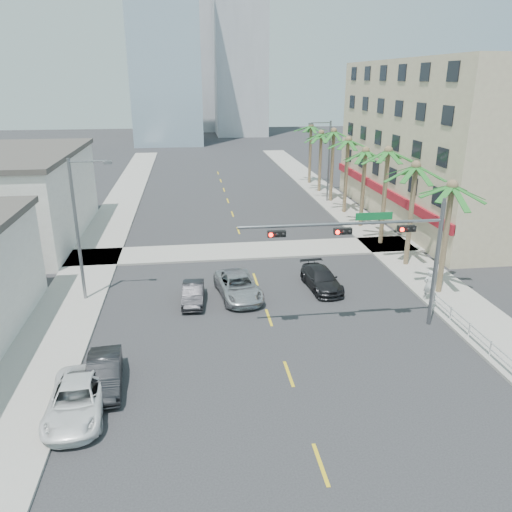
{
  "coord_description": "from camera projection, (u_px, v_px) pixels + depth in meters",
  "views": [
    {
      "loc": [
        -4.31,
        -16.19,
        13.38
      ],
      "look_at": [
        -0.62,
        11.15,
        3.5
      ],
      "focal_mm": 35.0,
      "sensor_mm": 36.0,
      "label": 1
    }
  ],
  "objects": [
    {
      "name": "palm_tree_0",
      "position": [
        452.0,
        187.0,
        30.43
      ],
      "size": [
        4.8,
        4.8,
        7.8
      ],
      "color": "brown",
      "rests_on": "ground"
    },
    {
      "name": "palm_tree_3",
      "position": [
        366.0,
        152.0,
        44.98
      ],
      "size": [
        4.8,
        4.8,
        7.8
      ],
      "color": "brown",
      "rests_on": "ground"
    },
    {
      "name": "car_lane_left",
      "position": [
        193.0,
        294.0,
        31.25
      ],
      "size": [
        1.5,
        3.81,
        1.23
      ],
      "primitive_type": "imported",
      "rotation": [
        0.0,
        0.0,
        -0.05
      ],
      "color": "black",
      "rests_on": "ground"
    },
    {
      "name": "palm_tree_2",
      "position": [
        388.0,
        152.0,
        39.9
      ],
      "size": [
        4.8,
        4.8,
        8.52
      ],
      "color": "brown",
      "rests_on": "ground"
    },
    {
      "name": "car_lane_right",
      "position": [
        321.0,
        279.0,
        33.39
      ],
      "size": [
        2.3,
        4.8,
        1.35
      ],
      "primitive_type": "imported",
      "rotation": [
        0.0,
        0.0,
        0.09
      ],
      "color": "black",
      "rests_on": "ground"
    },
    {
      "name": "palm_tree_1",
      "position": [
        416.0,
        167.0,
        35.16
      ],
      "size": [
        4.8,
        4.8,
        8.16
      ],
      "color": "brown",
      "rests_on": "ground"
    },
    {
      "name": "car_parked_far",
      "position": [
        76.0,
        400.0,
        20.82
      ],
      "size": [
        2.51,
        5.04,
        1.37
      ],
      "primitive_type": "imported",
      "rotation": [
        0.0,
        0.0,
        0.05
      ],
      "color": "white",
      "rests_on": "ground"
    },
    {
      "name": "palm_tree_4",
      "position": [
        348.0,
        141.0,
        49.72
      ],
      "size": [
        4.8,
        4.8,
        8.16
      ],
      "color": "brown",
      "rests_on": "ground"
    },
    {
      "name": "sidewalk_right",
      "position": [
        396.0,
        252.0,
        40.3
      ],
      "size": [
        4.0,
        120.0,
        0.15
      ],
      "primitive_type": "cube",
      "color": "gray",
      "rests_on": "ground"
    },
    {
      "name": "traffic_signal_mast",
      "position": [
        383.0,
        243.0,
        26.6
      ],
      "size": [
        11.12,
        0.54,
        7.2
      ],
      "color": "slate",
      "rests_on": "ground"
    },
    {
      "name": "palm_tree_5",
      "position": [
        334.0,
        132.0,
        54.45
      ],
      "size": [
        4.8,
        4.8,
        8.52
      ],
      "color": "brown",
      "rests_on": "ground"
    },
    {
      "name": "pedestrian",
      "position": [
        429.0,
        285.0,
        31.29
      ],
      "size": [
        0.77,
        0.56,
        1.96
      ],
      "primitive_type": "imported",
      "rotation": [
        0.0,
        0.0,
        3.27
      ],
      "color": "silver",
      "rests_on": "sidewalk_right"
    },
    {
      "name": "tower_far_left",
      "position": [
        163.0,
        21.0,
        99.69
      ],
      "size": [
        14.0,
        14.0,
        48.0
      ],
      "primitive_type": "cube",
      "color": "#99B2C6",
      "rests_on": "ground"
    },
    {
      "name": "building_right",
      "position": [
        460.0,
        142.0,
        48.39
      ],
      "size": [
        15.25,
        28.0,
        15.0
      ],
      "color": "tan",
      "rests_on": "ground"
    },
    {
      "name": "palm_tree_7",
      "position": [
        311.0,
        127.0,
        64.27
      ],
      "size": [
        4.8,
        4.8,
        8.16
      ],
      "color": "brown",
      "rests_on": "ground"
    },
    {
      "name": "tower_far_right",
      "position": [
        240.0,
        1.0,
        113.8
      ],
      "size": [
        12.0,
        12.0,
        60.0
      ],
      "primitive_type": "cube",
      "color": "#ADADB2",
      "rests_on": "ground"
    },
    {
      "name": "car_lane_center",
      "position": [
        238.0,
        286.0,
        32.09
      ],
      "size": [
        3.1,
        5.55,
        1.46
      ],
      "primitive_type": "imported",
      "rotation": [
        0.0,
        0.0,
        0.13
      ],
      "color": "#AFAFB4",
      "rests_on": "ground"
    },
    {
      "name": "palm_tree_6",
      "position": [
        321.0,
        134.0,
        59.54
      ],
      "size": [
        4.8,
        4.8,
        7.8
      ],
      "color": "brown",
      "rests_on": "ground"
    },
    {
      "name": "car_parked_mid",
      "position": [
        104.0,
        374.0,
        22.67
      ],
      "size": [
        1.86,
        4.32,
        1.38
      ],
      "primitive_type": "imported",
      "rotation": [
        0.0,
        0.0,
        0.1
      ],
      "color": "black",
      "rests_on": "ground"
    },
    {
      "name": "guardrail",
      "position": [
        470.0,
        328.0,
        26.83
      ],
      "size": [
        0.08,
        8.08,
        1.0
      ],
      "color": "silver",
      "rests_on": "ground"
    },
    {
      "name": "sidewalk_left",
      "position": [
        90.0,
        266.0,
        37.28
      ],
      "size": [
        4.0,
        120.0,
        0.15
      ],
      "primitive_type": "cube",
      "color": "gray",
      "rests_on": "ground"
    },
    {
      "name": "tower_far_center",
      "position": [
        188.0,
        47.0,
        129.32
      ],
      "size": [
        16.0,
        16.0,
        42.0
      ],
      "primitive_type": "cube",
      "color": "#ADADB2",
      "rests_on": "ground"
    },
    {
      "name": "streetlight_right",
      "position": [
        327.0,
        157.0,
        55.29
      ],
      "size": [
        2.55,
        0.25,
        9.0
      ],
      "color": "slate",
      "rests_on": "ground"
    },
    {
      "name": "ground",
      "position": [
        308.0,
        429.0,
        20.16
      ],
      "size": [
        260.0,
        260.0,
        0.0
      ],
      "primitive_type": "plane",
      "color": "#262628",
      "rests_on": "ground"
    },
    {
      "name": "streetlight_left",
      "position": [
        80.0,
        224.0,
        30.12
      ],
      "size": [
        2.55,
        0.25,
        9.0
      ],
      "color": "slate",
      "rests_on": "ground"
    },
    {
      "name": "sidewalk_cross",
      "position": [
        246.0,
        251.0,
        40.66
      ],
      "size": [
        80.0,
        4.0,
        0.15
      ],
      "primitive_type": "cube",
      "color": "gray",
      "rests_on": "ground"
    },
    {
      "name": "building_left_far",
      "position": [
        11.0,
        199.0,
        42.6
      ],
      "size": [
        11.0,
        18.0,
        7.2
      ],
      "primitive_type": "cube",
      "color": "beige",
      "rests_on": "ground"
    }
  ]
}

